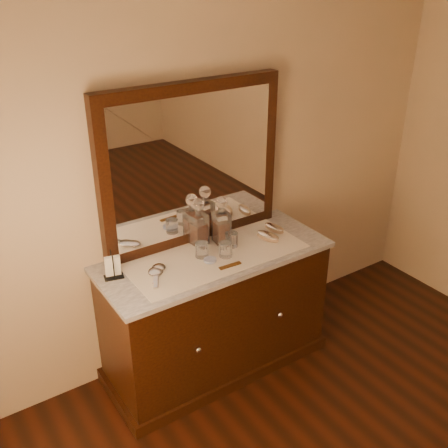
{
  "coord_description": "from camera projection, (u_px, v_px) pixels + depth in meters",
  "views": [
    {
      "loc": [
        -1.47,
        -0.36,
        2.45
      ],
      "look_at": [
        0.0,
        1.85,
        1.1
      ],
      "focal_mm": 41.8,
      "sensor_mm": 36.0,
      "label": 1
    }
  ],
  "objects": [
    {
      "name": "dresser_cabinet",
      "position": [
        215.0,
        313.0,
        3.37
      ],
      "size": [
        1.4,
        0.55,
        0.82
      ],
      "primitive_type": "cube",
      "color": "black",
      "rests_on": "floor"
    },
    {
      "name": "dresser_plinth",
      "position": [
        216.0,
        357.0,
        3.54
      ],
      "size": [
        1.46,
        0.59,
        0.08
      ],
      "primitive_type": "cube",
      "color": "black",
      "rests_on": "floor"
    },
    {
      "name": "knob_left",
      "position": [
        198.0,
        350.0,
        2.99
      ],
      "size": [
        0.04,
        0.04,
        0.04
      ],
      "primitive_type": "sphere",
      "color": "silver",
      "rests_on": "dresser_cabinet"
    },
    {
      "name": "knob_right",
      "position": [
        280.0,
        315.0,
        3.29
      ],
      "size": [
        0.04,
        0.04,
        0.04
      ],
      "primitive_type": "sphere",
      "color": "silver",
      "rests_on": "dresser_cabinet"
    },
    {
      "name": "marble_top",
      "position": [
        215.0,
        256.0,
        3.18
      ],
      "size": [
        1.44,
        0.59,
        0.03
      ],
      "primitive_type": "cube",
      "color": "silver",
      "rests_on": "dresser_cabinet"
    },
    {
      "name": "mirror_frame",
      "position": [
        192.0,
        165.0,
        3.13
      ],
      "size": [
        1.2,
        0.08,
        1.0
      ],
      "primitive_type": "cube",
      "color": "black",
      "rests_on": "marble_top"
    },
    {
      "name": "mirror_glass",
      "position": [
        195.0,
        167.0,
        3.1
      ],
      "size": [
        1.06,
        0.01,
        0.86
      ],
      "primitive_type": "cube",
      "color": "white",
      "rests_on": "marble_top"
    },
    {
      "name": "lace_runner",
      "position": [
        217.0,
        255.0,
        3.15
      ],
      "size": [
        1.1,
        0.45,
        0.0
      ],
      "primitive_type": "cube",
      "color": "silver",
      "rests_on": "marble_top"
    },
    {
      "name": "pin_dish",
      "position": [
        210.0,
        260.0,
        3.09
      ],
      "size": [
        0.08,
        0.08,
        0.01
      ],
      "primitive_type": "cylinder",
      "rotation": [
        0.0,
        0.0,
        0.06
      ],
      "color": "white",
      "rests_on": "lace_runner"
    },
    {
      "name": "comb",
      "position": [
        230.0,
        266.0,
        3.04
      ],
      "size": [
        0.14,
        0.03,
        0.01
      ],
      "primitive_type": "cube",
      "rotation": [
        0.0,
        0.0,
        -0.05
      ],
      "color": "brown",
      "rests_on": "lace_runner"
    },
    {
      "name": "napkin_rack",
      "position": [
        113.0,
        267.0,
        2.91
      ],
      "size": [
        0.12,
        0.09,
        0.16
      ],
      "color": "black",
      "rests_on": "marble_top"
    },
    {
      "name": "decanter_left",
      "position": [
        199.0,
        227.0,
        3.23
      ],
      "size": [
        0.11,
        0.11,
        0.31
      ],
      "color": "maroon",
      "rests_on": "lace_runner"
    },
    {
      "name": "decanter_right",
      "position": [
        222.0,
        225.0,
        3.25
      ],
      "size": [
        0.11,
        0.11,
        0.31
      ],
      "color": "maroon",
      "rests_on": "lace_runner"
    },
    {
      "name": "brush_near",
      "position": [
        268.0,
        236.0,
        3.32
      ],
      "size": [
        0.11,
        0.18,
        0.05
      ],
      "color": "tan",
      "rests_on": "lace_runner"
    },
    {
      "name": "brush_far",
      "position": [
        274.0,
        228.0,
        3.43
      ],
      "size": [
        0.1,
        0.16,
        0.04
      ],
      "color": "tan",
      "rests_on": "lace_runner"
    },
    {
      "name": "hand_mirror_outer",
      "position": [
        156.0,
        273.0,
        2.95
      ],
      "size": [
        0.15,
        0.22,
        0.02
      ],
      "color": "silver",
      "rests_on": "lace_runner"
    },
    {
      "name": "hand_mirror_inner",
      "position": [
        158.0,
        270.0,
        2.99
      ],
      "size": [
        0.16,
        0.2,
        0.02
      ],
      "color": "silver",
      "rests_on": "lace_runner"
    },
    {
      "name": "tumblers",
      "position": [
        220.0,
        246.0,
        3.16
      ],
      "size": [
        0.3,
        0.16,
        0.09
      ],
      "color": "white",
      "rests_on": "lace_runner"
    }
  ]
}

